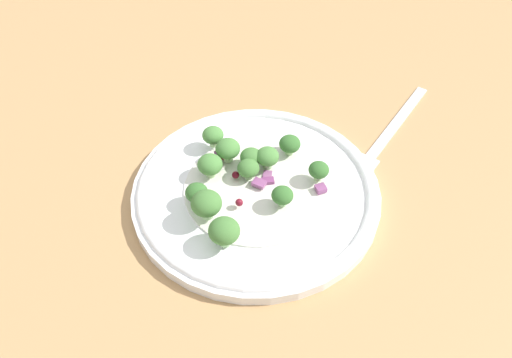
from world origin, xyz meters
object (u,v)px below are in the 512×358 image
at_px(fork, 387,134).
at_px(broccoli_floret_0, 248,169).
at_px(plate, 256,191).
at_px(broccoli_floret_2, 210,165).
at_px(broccoli_floret_1, 197,193).

bearing_deg(fork, broccoli_floret_0, 31.64).
relative_size(plate, broccoli_floret_2, 9.66).
bearing_deg(broccoli_floret_1, broccoli_floret_0, -139.37).
bearing_deg(broccoli_floret_2, fork, -153.75).
distance_m(plate, broccoli_floret_0, 0.02).
bearing_deg(broccoli_floret_0, broccoli_floret_2, 1.05).
bearing_deg(broccoli_floret_0, plate, 123.46).
relative_size(plate, broccoli_floret_1, 11.08).
bearing_deg(broccoli_floret_0, broccoli_floret_1, 40.63).
bearing_deg(plate, broccoli_floret_2, -15.13).
xyz_separation_m(broccoli_floret_0, broccoli_floret_2, (0.04, 0.00, 0.00)).
xyz_separation_m(plate, broccoli_floret_2, (0.05, -0.01, 0.02)).
distance_m(broccoli_floret_2, fork, 0.22).
distance_m(plate, broccoli_floret_1, 0.06).
xyz_separation_m(broccoli_floret_1, broccoli_floret_2, (-0.01, -0.04, 0.00)).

